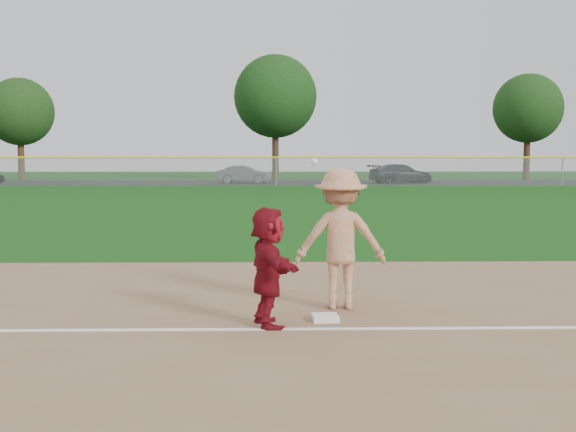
{
  "coord_description": "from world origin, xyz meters",
  "views": [
    {
      "loc": [
        -0.25,
        -10.0,
        2.31
      ],
      "look_at": [
        0.0,
        1.5,
        1.3
      ],
      "focal_mm": 45.0,
      "sensor_mm": 36.0,
      "label": 1
    }
  ],
  "objects_px": {
    "base_runner": "(268,267)",
    "car_mid": "(244,174)",
    "car_right": "(401,174)",
    "first_base": "(325,318)"
  },
  "relations": [
    {
      "from": "first_base",
      "to": "base_runner",
      "type": "bearing_deg",
      "value": -160.62
    },
    {
      "from": "car_mid",
      "to": "car_right",
      "type": "distance_m",
      "value": 12.02
    },
    {
      "from": "first_base",
      "to": "car_right",
      "type": "distance_m",
      "value": 46.36
    },
    {
      "from": "base_runner",
      "to": "car_mid",
      "type": "bearing_deg",
      "value": -11.36
    },
    {
      "from": "car_mid",
      "to": "car_right",
      "type": "height_order",
      "value": "car_right"
    },
    {
      "from": "first_base",
      "to": "car_right",
      "type": "xyz_separation_m",
      "value": [
        9.12,
        45.44,
        0.68
      ]
    },
    {
      "from": "base_runner",
      "to": "car_right",
      "type": "distance_m",
      "value": 46.78
    },
    {
      "from": "first_base",
      "to": "car_mid",
      "type": "relative_size",
      "value": 0.09
    },
    {
      "from": "first_base",
      "to": "car_right",
      "type": "bearing_deg",
      "value": 78.65
    },
    {
      "from": "first_base",
      "to": "base_runner",
      "type": "relative_size",
      "value": 0.22
    }
  ]
}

